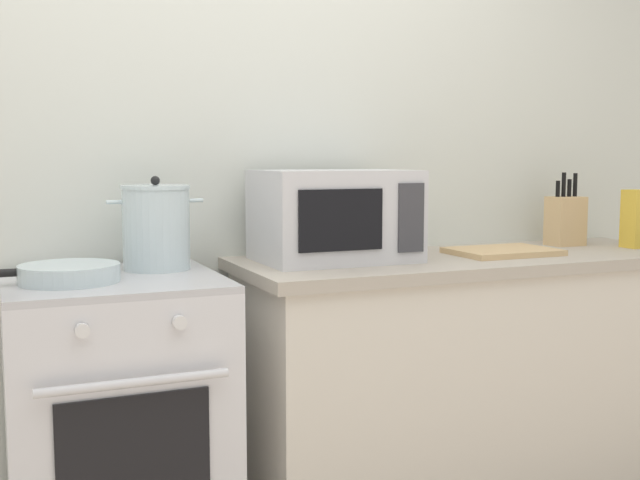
# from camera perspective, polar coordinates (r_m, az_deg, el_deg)

# --- Properties ---
(back_wall) EXTENTS (4.40, 0.10, 2.50)m
(back_wall) POSITION_cam_1_polar(r_m,az_deg,el_deg) (2.79, -2.91, 5.87)
(back_wall) COLOR silver
(back_wall) RESTS_ON ground_plane
(lower_cabinet_right) EXTENTS (1.64, 0.56, 0.88)m
(lower_cabinet_right) POSITION_cam_1_polar(r_m,az_deg,el_deg) (2.87, 11.21, -10.64)
(lower_cabinet_right) COLOR beige
(lower_cabinet_right) RESTS_ON ground_plane
(countertop_right) EXTENTS (1.70, 0.60, 0.04)m
(countertop_right) POSITION_cam_1_polar(r_m,az_deg,el_deg) (2.77, 11.41, -1.50)
(countertop_right) COLOR #ADA393
(countertop_right) RESTS_ON lower_cabinet_right
(stove) EXTENTS (0.60, 0.64, 0.92)m
(stove) POSITION_cam_1_polar(r_m,az_deg,el_deg) (2.40, -14.71, -13.57)
(stove) COLOR silver
(stove) RESTS_ON ground_plane
(stock_pot) EXTENTS (0.29, 0.21, 0.29)m
(stock_pot) POSITION_cam_1_polar(r_m,az_deg,el_deg) (2.41, -11.98, 0.93)
(stock_pot) COLOR silver
(stock_pot) RESTS_ON stove
(frying_pan) EXTENTS (0.47, 0.27, 0.05)m
(frying_pan) POSITION_cam_1_polar(r_m,az_deg,el_deg) (2.23, -18.14, -2.35)
(frying_pan) COLOR silver
(frying_pan) RESTS_ON stove
(microwave) EXTENTS (0.50, 0.37, 0.30)m
(microwave) POSITION_cam_1_polar(r_m,az_deg,el_deg) (2.55, 1.09, 1.81)
(microwave) COLOR silver
(microwave) RESTS_ON countertop_right
(cutting_board) EXTENTS (0.36, 0.26, 0.02)m
(cutting_board) POSITION_cam_1_polar(r_m,az_deg,el_deg) (2.81, 13.31, -0.82)
(cutting_board) COLOR tan
(cutting_board) RESTS_ON countertop_right
(knife_block) EXTENTS (0.13, 0.10, 0.28)m
(knife_block) POSITION_cam_1_polar(r_m,az_deg,el_deg) (3.16, 17.64, 1.42)
(knife_block) COLOR tan
(knife_block) RESTS_ON countertop_right
(pasta_box) EXTENTS (0.08, 0.08, 0.22)m
(pasta_box) POSITION_cam_1_polar(r_m,az_deg,el_deg) (3.16, 22.24, 1.46)
(pasta_box) COLOR gold
(pasta_box) RESTS_ON countertop_right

